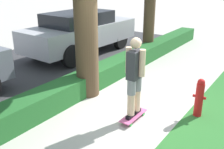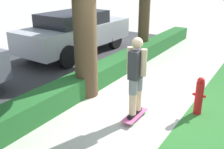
{
  "view_description": "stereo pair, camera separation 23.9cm",
  "coord_description": "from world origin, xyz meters",
  "px_view_note": "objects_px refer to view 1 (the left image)",
  "views": [
    {
      "loc": [
        -4.72,
        -2.59,
        2.86
      ],
      "look_at": [
        -0.2,
        0.6,
        0.75
      ],
      "focal_mm": 42.0,
      "sensor_mm": 36.0,
      "label": 1
    },
    {
      "loc": [
        -4.86,
        -2.39,
        2.86
      ],
      "look_at": [
        -0.2,
        0.6,
        0.75
      ],
      "focal_mm": 42.0,
      "sensor_mm": 36.0,
      "label": 2
    }
  ],
  "objects_px": {
    "skater_person": "(135,76)",
    "fire_hydrant": "(199,98)",
    "skateboard": "(133,116)",
    "parked_car_middle": "(81,31)"
  },
  "relations": [
    {
      "from": "skater_person",
      "to": "fire_hydrant",
      "type": "relative_size",
      "value": 1.93
    },
    {
      "from": "skateboard",
      "to": "fire_hydrant",
      "type": "xyz_separation_m",
      "value": [
        0.93,
        -1.05,
        0.35
      ]
    },
    {
      "from": "fire_hydrant",
      "to": "skateboard",
      "type": "bearing_deg",
      "value": 131.46
    },
    {
      "from": "fire_hydrant",
      "to": "skater_person",
      "type": "bearing_deg",
      "value": 131.46
    },
    {
      "from": "skater_person",
      "to": "parked_car_middle",
      "type": "bearing_deg",
      "value": 53.3
    },
    {
      "from": "skateboard",
      "to": "parked_car_middle",
      "type": "distance_m",
      "value": 5.31
    },
    {
      "from": "skateboard",
      "to": "fire_hydrant",
      "type": "height_order",
      "value": "fire_hydrant"
    },
    {
      "from": "skateboard",
      "to": "skater_person",
      "type": "relative_size",
      "value": 0.47
    },
    {
      "from": "skater_person",
      "to": "fire_hydrant",
      "type": "height_order",
      "value": "skater_person"
    },
    {
      "from": "skater_person",
      "to": "skateboard",
      "type": "bearing_deg",
      "value": 180.0
    }
  ]
}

